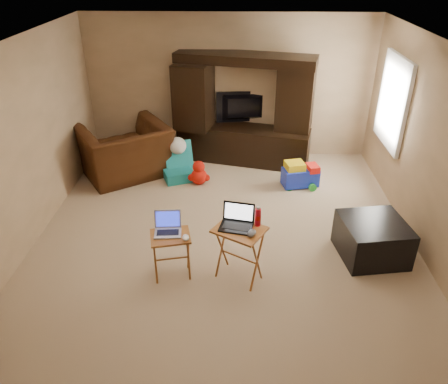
{
  "coord_description": "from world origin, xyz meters",
  "views": [
    {
      "loc": [
        0.15,
        -4.84,
        3.41
      ],
      "look_at": [
        0.0,
        -0.2,
        0.8
      ],
      "focal_mm": 35.0,
      "sensor_mm": 36.0,
      "label": 1
    }
  ],
  "objects_px": {
    "plush_toy": "(199,173)",
    "mouse_left": "(186,238)",
    "ottoman": "(372,239)",
    "laptop_left": "(167,225)",
    "television": "(244,108)",
    "entertainment_center": "(244,110)",
    "tray_table_right": "(239,254)",
    "recliner": "(125,151)",
    "water_bottle": "(258,217)",
    "mouse_right": "(252,233)",
    "tray_table_left": "(172,256)",
    "laptop_right": "(236,219)",
    "child_rocker": "(177,162)",
    "push_toy": "(300,174)"
  },
  "relations": [
    {
      "from": "tray_table_right",
      "to": "water_bottle",
      "type": "distance_m",
      "value": 0.5
    },
    {
      "from": "laptop_left",
      "to": "water_bottle",
      "type": "distance_m",
      "value": 1.02
    },
    {
      "from": "tray_table_right",
      "to": "mouse_right",
      "type": "relative_size",
      "value": 4.92
    },
    {
      "from": "recliner",
      "to": "plush_toy",
      "type": "height_order",
      "value": "recliner"
    },
    {
      "from": "television",
      "to": "laptop_right",
      "type": "height_order",
      "value": "television"
    },
    {
      "from": "mouse_left",
      "to": "recliner",
      "type": "bearing_deg",
      "value": 116.21
    },
    {
      "from": "push_toy",
      "to": "laptop_right",
      "type": "distance_m",
      "value": 2.57
    },
    {
      "from": "child_rocker",
      "to": "tray_table_right",
      "type": "relative_size",
      "value": 0.89
    },
    {
      "from": "television",
      "to": "laptop_left",
      "type": "xyz_separation_m",
      "value": [
        -0.88,
        -3.45,
        -0.22
      ]
    },
    {
      "from": "tray_table_left",
      "to": "mouse_left",
      "type": "height_order",
      "value": "mouse_left"
    },
    {
      "from": "recliner",
      "to": "tray_table_right",
      "type": "height_order",
      "value": "recliner"
    },
    {
      "from": "plush_toy",
      "to": "tray_table_left",
      "type": "xyz_separation_m",
      "value": [
        -0.12,
        -2.31,
        0.08
      ]
    },
    {
      "from": "push_toy",
      "to": "mouse_left",
      "type": "relative_size",
      "value": 4.94
    },
    {
      "from": "television",
      "to": "tray_table_left",
      "type": "xyz_separation_m",
      "value": [
        -0.85,
        -3.48,
        -0.63
      ]
    },
    {
      "from": "laptop_left",
      "to": "plush_toy",
      "type": "bearing_deg",
      "value": 80.91
    },
    {
      "from": "plush_toy",
      "to": "mouse_left",
      "type": "xyz_separation_m",
      "value": [
        0.06,
        -2.38,
        0.39
      ]
    },
    {
      "from": "tray_table_right",
      "to": "child_rocker",
      "type": "bearing_deg",
      "value": 143.03
    },
    {
      "from": "laptop_right",
      "to": "mouse_left",
      "type": "xyz_separation_m",
      "value": [
        -0.56,
        -0.08,
        -0.21
      ]
    },
    {
      "from": "tray_table_left",
      "to": "water_bottle",
      "type": "distance_m",
      "value": 1.11
    },
    {
      "from": "entertainment_center",
      "to": "mouse_right",
      "type": "height_order",
      "value": "entertainment_center"
    },
    {
      "from": "tray_table_right",
      "to": "laptop_right",
      "type": "xyz_separation_m",
      "value": [
        -0.04,
        0.02,
        0.46
      ]
    },
    {
      "from": "entertainment_center",
      "to": "plush_toy",
      "type": "relative_size",
      "value": 5.63
    },
    {
      "from": "push_toy",
      "to": "tray_table_right",
      "type": "distance_m",
      "value": 2.5
    },
    {
      "from": "push_toy",
      "to": "tray_table_left",
      "type": "xyz_separation_m",
      "value": [
        -1.77,
        -2.29,
        0.07
      ]
    },
    {
      "from": "entertainment_center",
      "to": "mouse_right",
      "type": "distance_m",
      "value": 3.39
    },
    {
      "from": "push_toy",
      "to": "television",
      "type": "bearing_deg",
      "value": 114.55
    },
    {
      "from": "recliner",
      "to": "laptop_left",
      "type": "relative_size",
      "value": 4.49
    },
    {
      "from": "ottoman",
      "to": "water_bottle",
      "type": "bearing_deg",
      "value": -164.54
    },
    {
      "from": "child_rocker",
      "to": "recliner",
      "type": "bearing_deg",
      "value": 151.23
    },
    {
      "from": "plush_toy",
      "to": "laptop_left",
      "type": "distance_m",
      "value": 2.33
    },
    {
      "from": "plush_toy",
      "to": "ottoman",
      "type": "relative_size",
      "value": 0.55
    },
    {
      "from": "tray_table_right",
      "to": "water_bottle",
      "type": "bearing_deg",
      "value": 52.42
    },
    {
      "from": "mouse_right",
      "to": "entertainment_center",
      "type": "bearing_deg",
      "value": 91.05
    },
    {
      "from": "push_toy",
      "to": "tray_table_right",
      "type": "xyz_separation_m",
      "value": [
        -0.99,
        -2.3,
        0.13
      ]
    },
    {
      "from": "plush_toy",
      "to": "tray_table_left",
      "type": "height_order",
      "value": "tray_table_left"
    },
    {
      "from": "entertainment_center",
      "to": "mouse_left",
      "type": "xyz_separation_m",
      "value": [
        -0.66,
        -3.32,
        -0.35
      ]
    },
    {
      "from": "mouse_left",
      "to": "mouse_right",
      "type": "bearing_deg",
      "value": -4.66
    },
    {
      "from": "television",
      "to": "ottoman",
      "type": "relative_size",
      "value": 1.28
    },
    {
      "from": "laptop_left",
      "to": "laptop_right",
      "type": "height_order",
      "value": "laptop_right"
    },
    {
      "from": "entertainment_center",
      "to": "laptop_left",
      "type": "distance_m",
      "value": 3.35
    },
    {
      "from": "push_toy",
      "to": "laptop_right",
      "type": "xyz_separation_m",
      "value": [
        -1.03,
        -2.28,
        0.59
      ]
    },
    {
      "from": "child_rocker",
      "to": "entertainment_center",
      "type": "bearing_deg",
      "value": 13.93
    },
    {
      "from": "child_rocker",
      "to": "laptop_right",
      "type": "distance_m",
      "value": 2.7
    },
    {
      "from": "ottoman",
      "to": "laptop_left",
      "type": "bearing_deg",
      "value": -169.8
    },
    {
      "from": "television",
      "to": "mouse_left",
      "type": "xyz_separation_m",
      "value": [
        -0.66,
        -3.55,
        -0.31
      ]
    },
    {
      "from": "television",
      "to": "plush_toy",
      "type": "distance_m",
      "value": 1.55
    },
    {
      "from": "entertainment_center",
      "to": "mouse_right",
      "type": "relative_size",
      "value": 16.65
    },
    {
      "from": "ottoman",
      "to": "tray_table_right",
      "type": "bearing_deg",
      "value": -163.75
    },
    {
      "from": "ottoman",
      "to": "mouse_left",
      "type": "distance_m",
      "value": 2.34
    },
    {
      "from": "tray_table_left",
      "to": "entertainment_center",
      "type": "bearing_deg",
      "value": 63.0
    }
  ]
}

